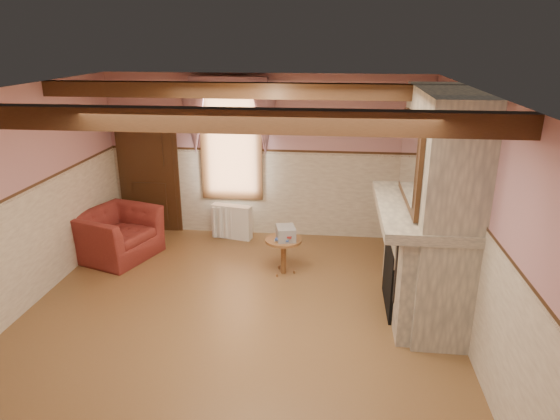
# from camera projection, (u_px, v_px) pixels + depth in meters

# --- Properties ---
(floor) EXTENTS (5.50, 6.00, 0.01)m
(floor) POSITION_uv_depth(u_px,v_px,m) (235.00, 321.00, 6.22)
(floor) COLOR brown
(floor) RESTS_ON ground
(ceiling) EXTENTS (5.50, 6.00, 0.01)m
(ceiling) POSITION_uv_depth(u_px,v_px,m) (227.00, 92.00, 5.30)
(ceiling) COLOR silver
(ceiling) RESTS_ON wall_back
(wall_back) EXTENTS (5.50, 0.02, 2.80)m
(wall_back) POSITION_uv_depth(u_px,v_px,m) (266.00, 157.00, 8.57)
(wall_back) COLOR #B98085
(wall_back) RESTS_ON floor
(wall_front) EXTENTS (5.50, 0.02, 2.80)m
(wall_front) POSITION_uv_depth(u_px,v_px,m) (128.00, 388.00, 2.94)
(wall_front) COLOR #B98085
(wall_front) RESTS_ON floor
(wall_left) EXTENTS (0.02, 6.00, 2.80)m
(wall_left) POSITION_uv_depth(u_px,v_px,m) (8.00, 208.00, 6.04)
(wall_left) COLOR #B98085
(wall_left) RESTS_ON floor
(wall_right) EXTENTS (0.02, 6.00, 2.80)m
(wall_right) POSITION_uv_depth(u_px,v_px,m) (477.00, 226.00, 5.47)
(wall_right) COLOR #B98085
(wall_right) RESTS_ON floor
(wainscot) EXTENTS (5.50, 6.00, 1.50)m
(wainscot) POSITION_uv_depth(u_px,v_px,m) (233.00, 267.00, 5.97)
(wainscot) COLOR beige
(wainscot) RESTS_ON floor
(chair_rail) EXTENTS (5.50, 6.00, 0.08)m
(chair_rail) POSITION_uv_depth(u_px,v_px,m) (231.00, 208.00, 5.73)
(chair_rail) COLOR black
(chair_rail) RESTS_ON wainscot
(firebox) EXTENTS (0.20, 0.95, 0.90)m
(firebox) POSITION_uv_depth(u_px,v_px,m) (395.00, 275.00, 6.43)
(firebox) COLOR black
(firebox) RESTS_ON floor
(armchair) EXTENTS (1.35, 1.44, 0.76)m
(armchair) POSITION_uv_depth(u_px,v_px,m) (117.00, 234.00, 7.94)
(armchair) COLOR maroon
(armchair) RESTS_ON floor
(side_table) EXTENTS (0.72, 0.72, 0.55)m
(side_table) POSITION_uv_depth(u_px,v_px,m) (284.00, 256.00, 7.41)
(side_table) COLOR brown
(side_table) RESTS_ON floor
(book_stack) EXTENTS (0.33, 0.37, 0.20)m
(book_stack) POSITION_uv_depth(u_px,v_px,m) (286.00, 233.00, 7.27)
(book_stack) COLOR #B7AD8C
(book_stack) RESTS_ON side_table
(radiator) EXTENTS (0.72, 0.32, 0.60)m
(radiator) POSITION_uv_depth(u_px,v_px,m) (232.00, 222.00, 8.71)
(radiator) COLOR white
(radiator) RESTS_ON floor
(bowl) EXTENTS (0.37, 0.37, 0.09)m
(bowl) POSITION_uv_depth(u_px,v_px,m) (425.00, 207.00, 5.88)
(bowl) COLOR brown
(bowl) RESTS_ON mantel
(mantel_clock) EXTENTS (0.14, 0.24, 0.20)m
(mantel_clock) POSITION_uv_depth(u_px,v_px,m) (413.00, 179.00, 6.80)
(mantel_clock) COLOR black
(mantel_clock) RESTS_ON mantel
(oil_lamp) EXTENTS (0.11, 0.11, 0.28)m
(oil_lamp) POSITION_uv_depth(u_px,v_px,m) (420.00, 189.00, 6.23)
(oil_lamp) COLOR #B87E33
(oil_lamp) RESTS_ON mantel
(candle_red) EXTENTS (0.06, 0.06, 0.16)m
(candle_red) POSITION_uv_depth(u_px,v_px,m) (429.00, 212.00, 5.60)
(candle_red) COLOR #9F2713
(candle_red) RESTS_ON mantel
(jar_yellow) EXTENTS (0.06, 0.06, 0.12)m
(jar_yellow) POSITION_uv_depth(u_px,v_px,m) (426.00, 207.00, 5.81)
(jar_yellow) COLOR gold
(jar_yellow) RESTS_ON mantel
(fireplace) EXTENTS (0.85, 2.00, 2.80)m
(fireplace) POSITION_uv_depth(u_px,v_px,m) (437.00, 207.00, 6.07)
(fireplace) COLOR gray
(fireplace) RESTS_ON floor
(mantel) EXTENTS (1.05, 2.05, 0.12)m
(mantel) POSITION_uv_depth(u_px,v_px,m) (421.00, 209.00, 6.10)
(mantel) COLOR gray
(mantel) RESTS_ON fireplace
(overmantel_mirror) EXTENTS (0.06, 1.44, 1.04)m
(overmantel_mirror) POSITION_uv_depth(u_px,v_px,m) (410.00, 160.00, 5.92)
(overmantel_mirror) COLOR silver
(overmantel_mirror) RESTS_ON fireplace
(door) EXTENTS (1.10, 0.10, 2.10)m
(door) POSITION_uv_depth(u_px,v_px,m) (149.00, 174.00, 8.85)
(door) COLOR black
(door) RESTS_ON floor
(window) EXTENTS (1.06, 0.08, 2.02)m
(window) POSITION_uv_depth(u_px,v_px,m) (231.00, 142.00, 8.52)
(window) COLOR white
(window) RESTS_ON wall_back
(window_drapes) EXTENTS (1.30, 0.14, 1.40)m
(window_drapes) POSITION_uv_depth(u_px,v_px,m) (229.00, 107.00, 8.24)
(window_drapes) COLOR gray
(window_drapes) RESTS_ON wall_back
(ceiling_beam_front) EXTENTS (5.50, 0.18, 0.20)m
(ceiling_beam_front) POSITION_uv_depth(u_px,v_px,m) (197.00, 120.00, 4.20)
(ceiling_beam_front) COLOR black
(ceiling_beam_front) RESTS_ON ceiling
(ceiling_beam_back) EXTENTS (5.50, 0.18, 0.20)m
(ceiling_beam_back) POSITION_uv_depth(u_px,v_px,m) (246.00, 90.00, 6.45)
(ceiling_beam_back) COLOR black
(ceiling_beam_back) RESTS_ON ceiling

